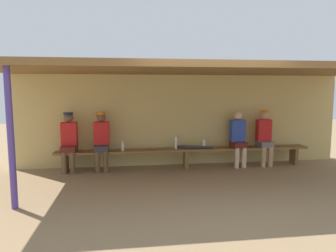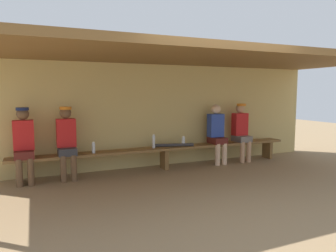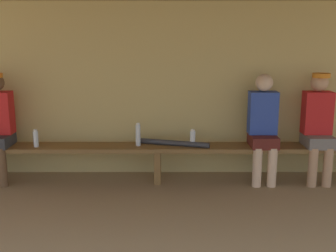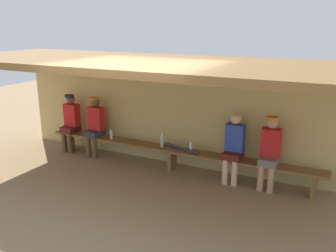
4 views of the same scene
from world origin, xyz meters
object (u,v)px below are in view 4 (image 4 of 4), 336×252
bench (172,152)px  player_with_sunglasses (71,120)px  player_in_white (270,149)px  water_bottle_blue (162,140)px  water_bottle_green (111,135)px  baseball_bat (181,148)px  water_bottle_clear (191,147)px  player_middle (234,145)px  player_in_blue (95,124)px

bench → player_with_sunglasses: player_with_sunglasses is taller
player_in_white → water_bottle_blue: 2.20m
water_bottle_green → baseball_bat: 1.68m
bench → player_in_white: bearing=0.1°
player_with_sunglasses → water_bottle_blue: player_with_sunglasses is taller
bench → water_bottle_blue: bearing=179.1°
player_in_white → water_bottle_green: (-3.43, -0.05, -0.18)m
water_bottle_clear → bench: bearing=175.6°
player_in_white → water_bottle_clear: 1.54m
player_middle → water_bottle_green: (-2.76, -0.05, -0.17)m
player_in_white → baseball_bat: player_in_white is taller
player_middle → player_in_blue: 3.24m
player_in_blue → water_bottle_green: bearing=-6.1°
water_bottle_blue → bench: bearing=-0.9°
player_middle → water_bottle_blue: 1.53m
water_bottle_clear → water_bottle_blue: bearing=176.9°
bench → player_with_sunglasses: size_ratio=4.46×
player_middle → player_in_blue: (-3.24, 0.00, 0.02)m
player_in_white → water_bottle_green: bearing=-179.1°
water_bottle_clear → baseball_bat: 0.23m
water_bottle_clear → water_bottle_green: (-1.90, -0.01, 0.00)m
player_with_sunglasses → water_bottle_green: 1.20m
player_with_sunglasses → player_in_white: size_ratio=1.00×
player_in_blue → bench: bearing=-0.1°
bench → water_bottle_green: water_bottle_green is taller
water_bottle_blue → water_bottle_green: bearing=-177.6°
water_bottle_clear → water_bottle_green: 1.90m
player_with_sunglasses → player_middle: bearing=-0.0°
bench → water_bottle_clear: 0.46m
player_in_white → water_bottle_blue: player_in_white is taller
player_middle → player_in_white: size_ratio=0.99×
bench → player_middle: bearing=0.1°
player_middle → baseball_bat: size_ratio=1.54×
bench → baseball_bat: 0.23m
player_with_sunglasses → baseball_bat: size_ratio=1.55×
player_in_blue → player_in_white: size_ratio=1.00×
player_with_sunglasses → water_bottle_clear: 3.10m
bench → baseball_bat: bearing=-0.0°
player_middle → player_in_white: bearing=0.0°
bench → player_in_blue: player_in_blue is taller
water_bottle_blue → player_in_white: bearing=-0.0°
bench → baseball_bat: (0.21, -0.00, 0.11)m
baseball_bat → water_bottle_blue: bearing=-165.0°
player_in_blue → water_bottle_green: player_in_blue is taller
player_in_white → water_bottle_green: size_ratio=6.20×
player_middle → player_in_blue: size_ratio=0.99×
player_middle → baseball_bat: bearing=-179.8°
player_in_blue → player_in_white: 3.90m
player_in_blue → water_bottle_blue: 1.72m
player_middle → water_bottle_green: player_middle is taller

